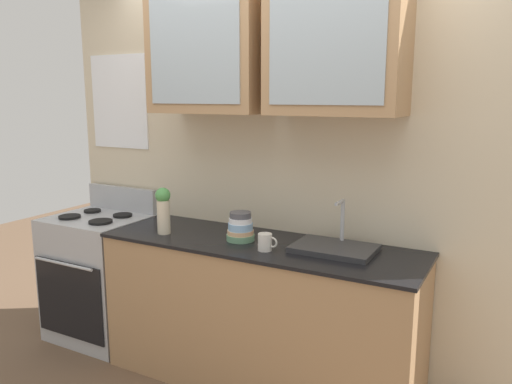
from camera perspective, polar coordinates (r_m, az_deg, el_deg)
ground_plane at (r=3.37m, az=0.31°, el=-20.58°), size 10.00×10.00×0.00m
back_wall_unit at (r=3.13m, az=2.71°, el=6.83°), size 3.36×0.46×2.58m
counter at (r=3.16m, az=0.32°, el=-13.58°), size 1.95×0.61×0.90m
stove_range at (r=3.91m, az=-17.23°, el=-9.06°), size 0.67×0.61×1.08m
sink_faucet at (r=2.87m, az=8.87°, el=-6.16°), size 0.45×0.32×0.28m
bowl_stack at (r=3.03m, az=-1.77°, el=-4.05°), size 0.17×0.17×0.17m
vase at (r=3.21m, az=-10.43°, el=-1.88°), size 0.09×0.09×0.29m
cup_near_sink at (r=2.84m, az=1.07°, el=-5.68°), size 0.12×0.08×0.10m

